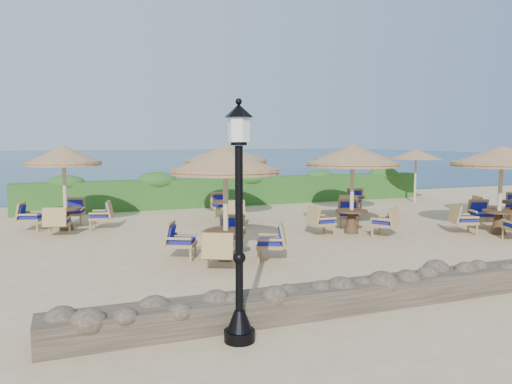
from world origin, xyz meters
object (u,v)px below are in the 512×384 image
at_px(cafe_set_1, 352,170).
at_px(cafe_set_3, 64,177).
at_px(extra_parasol, 416,154).
at_px(cafe_set_2, 501,172).
at_px(lamp_post, 239,233).
at_px(cafe_set_0, 225,186).
at_px(cafe_set_5, 353,162).
at_px(cafe_set_4, 226,163).

relative_size(cafe_set_1, cafe_set_3, 0.98).
bearing_deg(cafe_set_1, extra_parasol, 39.13).
bearing_deg(extra_parasol, cafe_set_2, -110.29).
height_order(lamp_post, cafe_set_1, lamp_post).
bearing_deg(cafe_set_2, cafe_set_0, -178.94).
bearing_deg(cafe_set_3, cafe_set_0, -57.56).
bearing_deg(cafe_set_3, cafe_set_5, -2.77).
height_order(cafe_set_1, cafe_set_3, same).
relative_size(cafe_set_2, cafe_set_5, 1.05).
xyz_separation_m(extra_parasol, cafe_set_2, (-2.66, -7.19, -0.31)).
distance_m(extra_parasol, cafe_set_1, 8.68).
distance_m(extra_parasol, cafe_set_2, 7.67).
relative_size(extra_parasol, cafe_set_4, 0.84).
bearing_deg(cafe_set_3, lamp_post, -77.59).
bearing_deg(cafe_set_5, cafe_set_0, -142.56).
bearing_deg(lamp_post, cafe_set_4, 73.31).
relative_size(cafe_set_0, cafe_set_2, 0.96).
height_order(extra_parasol, cafe_set_3, cafe_set_3).
distance_m(cafe_set_0, cafe_set_1, 4.97).
bearing_deg(lamp_post, cafe_set_5, 50.97).
relative_size(cafe_set_1, cafe_set_2, 0.96).
xyz_separation_m(lamp_post, extra_parasol, (12.60, 12.00, 0.62)).
xyz_separation_m(cafe_set_0, cafe_set_1, (4.60, 1.88, 0.16)).
bearing_deg(cafe_set_4, cafe_set_0, -107.88).
bearing_deg(extra_parasol, cafe_set_1, -140.87).
bearing_deg(cafe_set_2, cafe_set_5, 113.20).
height_order(cafe_set_2, cafe_set_3, same).
relative_size(cafe_set_1, cafe_set_4, 0.99).
bearing_deg(extra_parasol, cafe_set_5, -154.00).
distance_m(extra_parasol, cafe_set_3, 14.96).
height_order(cafe_set_2, cafe_set_5, same).
distance_m(extra_parasol, cafe_set_4, 9.82).
bearing_deg(extra_parasol, cafe_set_4, -168.10).
bearing_deg(cafe_set_3, cafe_set_4, -2.15).
distance_m(cafe_set_0, cafe_set_5, 8.29).
relative_size(lamp_post, cafe_set_5, 1.17).
xyz_separation_m(lamp_post, cafe_set_3, (-2.24, 10.17, 0.12)).
bearing_deg(cafe_set_5, cafe_set_2, -66.80).
bearing_deg(cafe_set_5, cafe_set_1, -122.09).
bearing_deg(cafe_set_0, cafe_set_4, 72.12).
bearing_deg(cafe_set_0, cafe_set_2, 1.06).
xyz_separation_m(extra_parasol, cafe_set_1, (-6.73, -5.47, -0.26)).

